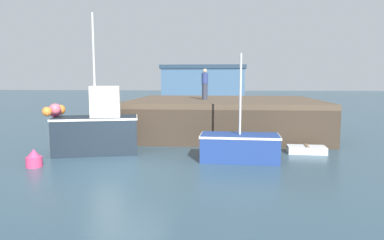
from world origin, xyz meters
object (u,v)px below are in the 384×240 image
(rowboat, at_px, (307,150))
(mooring_buoy_foreground, at_px, (34,159))
(dockworker, at_px, (205,84))
(fishing_boat_near_left, at_px, (96,128))
(fishing_boat_near_right, at_px, (240,146))

(rowboat, distance_m, mooring_buoy_foreground, 10.13)
(dockworker, relative_size, mooring_buoy_foreground, 2.62)
(dockworker, distance_m, mooring_buoy_foreground, 9.33)
(fishing_boat_near_left, xyz_separation_m, rowboat, (8.33, 0.75, -0.88))
(fishing_boat_near_right, xyz_separation_m, rowboat, (2.73, 1.52, -0.38))
(fishing_boat_near_left, bearing_deg, fishing_boat_near_right, -7.84)
(rowboat, bearing_deg, dockworker, 135.51)
(rowboat, relative_size, mooring_buoy_foreground, 2.49)
(fishing_boat_near_right, distance_m, dockworker, 6.32)
(mooring_buoy_foreground, bearing_deg, rowboat, 17.40)
(fishing_boat_near_left, relative_size, mooring_buoy_foreground, 8.98)
(dockworker, xyz_separation_m, mooring_buoy_foreground, (-5.37, -7.24, -2.41))
(fishing_boat_near_right, bearing_deg, fishing_boat_near_left, 172.16)
(fishing_boat_near_left, bearing_deg, mooring_buoy_foreground, -120.22)
(fishing_boat_near_left, xyz_separation_m, mooring_buoy_foreground, (-1.33, -2.28, -0.75))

